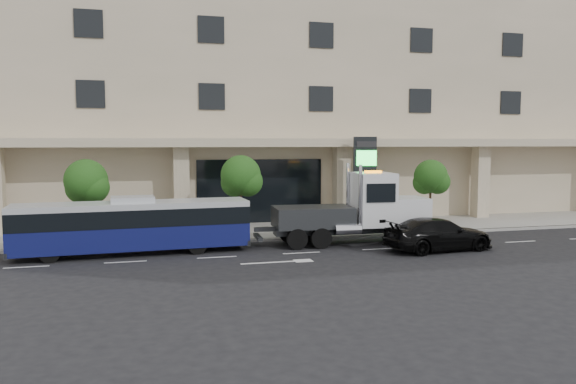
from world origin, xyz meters
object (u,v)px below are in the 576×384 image
at_px(black_sedan, 438,234).
at_px(signage_pylon, 365,181).
at_px(city_bus, 133,225).
at_px(tow_truck, 358,211).

xyz_separation_m(black_sedan, signage_pylon, (-0.98, 6.95, 2.11)).
height_order(city_bus, black_sedan, city_bus).
distance_m(city_bus, black_sedan, 14.54).
xyz_separation_m(tow_truck, black_sedan, (3.08, -2.71, -0.91)).
bearing_deg(signage_pylon, tow_truck, -98.68).
height_order(city_bus, tow_truck, tow_truck).
bearing_deg(black_sedan, signage_pylon, 2.16).
bearing_deg(city_bus, signage_pylon, 14.57).
relative_size(city_bus, signage_pylon, 2.00).
bearing_deg(city_bus, tow_truck, -3.23).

